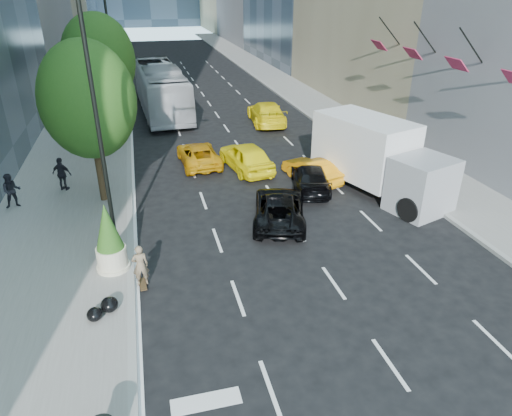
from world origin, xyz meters
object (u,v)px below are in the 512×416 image
object	(u,v)px
black_sedan_mercedes	(310,178)
planter_shrub	(109,239)
black_sedan_lincoln	(280,208)
city_bus	(161,89)
skateboarder	(141,268)
box_truck	(378,157)

from	to	relation	value
black_sedan_mercedes	planter_shrub	size ratio (longest dim) A/B	1.70
planter_shrub	black_sedan_lincoln	bearing A→B (deg)	17.98
city_bus	planter_shrub	world-z (taller)	city_bus
black_sedan_mercedes	city_bus	world-z (taller)	city_bus
black_sedan_lincoln	planter_shrub	xyz separation A→B (m)	(-7.10, -2.30, 0.74)
skateboarder	box_truck	world-z (taller)	box_truck
planter_shrub	skateboarder	bearing A→B (deg)	-50.91
black_sedan_mercedes	box_truck	distance (m)	3.49
black_sedan_lincoln	city_bus	xyz separation A→B (m)	(-3.70, 20.94, 1.23)
skateboarder	box_truck	bearing A→B (deg)	-159.23
city_bus	box_truck	world-z (taller)	city_bus
box_truck	planter_shrub	bearing A→B (deg)	-179.46
skateboarder	planter_shrub	world-z (taller)	planter_shrub
box_truck	city_bus	bearing A→B (deg)	98.31
box_truck	planter_shrub	world-z (taller)	box_truck
black_sedan_lincoln	black_sedan_mercedes	bearing A→B (deg)	-113.58
city_bus	box_truck	size ratio (longest dim) A/B	1.71
black_sedan_lincoln	black_sedan_mercedes	xyz separation A→B (m)	(2.58, 3.00, -0.01)
box_truck	planter_shrub	xyz separation A→B (m)	(-12.83, -4.35, -0.42)
skateboarder	black_sedan_mercedes	xyz separation A→B (m)	(8.68, 6.54, -0.13)
skateboarder	black_sedan_lincoln	world-z (taller)	skateboarder
black_sedan_mercedes	city_bus	size ratio (longest dim) A/B	0.33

